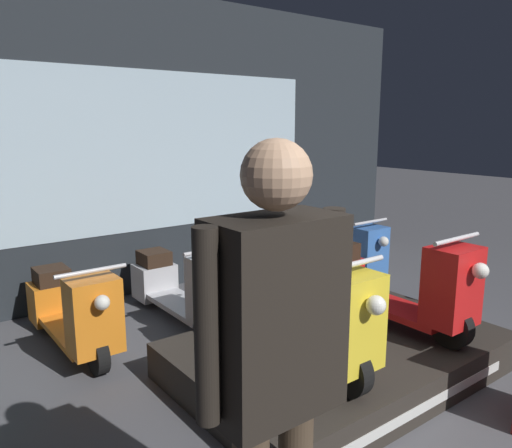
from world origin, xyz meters
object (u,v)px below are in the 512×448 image
at_px(scooter_display_left, 287,315).
at_px(scooter_backrow_1, 72,311).
at_px(scooter_backrow_3, 265,268).
at_px(scooter_backrow_2, 181,287).
at_px(person_left_browsing, 275,350).
at_px(scooter_backrow_4, 333,254).
at_px(scooter_display_right, 389,284).

bearing_deg(scooter_display_left, scooter_backrow_1, 119.24).
distance_m(scooter_display_left, scooter_backrow_3, 2.01).
relative_size(scooter_backrow_2, person_left_browsing, 0.86).
height_order(scooter_backrow_1, scooter_backrow_4, same).
relative_size(scooter_display_right, scooter_backrow_3, 1.00).
bearing_deg(scooter_backrow_4, person_left_browsing, -138.60).
bearing_deg(scooter_backrow_4, scooter_backrow_2, 180.00).
relative_size(scooter_display_left, scooter_backrow_1, 1.00).
bearing_deg(scooter_display_right, scooter_backrow_1, 140.34).
relative_size(scooter_backrow_4, person_left_browsing, 0.86).
bearing_deg(scooter_display_left, scooter_backrow_3, 55.96).
bearing_deg(scooter_display_left, scooter_display_right, 0.00).
relative_size(scooter_backrow_3, person_left_browsing, 0.86).
distance_m(scooter_backrow_2, scooter_backrow_3, 1.02).
bearing_deg(scooter_backrow_1, scooter_backrow_3, 0.00).
bearing_deg(scooter_backrow_1, scooter_display_left, -60.76).
bearing_deg(scooter_backrow_2, scooter_backrow_3, 0.00).
distance_m(scooter_display_left, person_left_browsing, 1.64).
height_order(scooter_backrow_2, scooter_backrow_3, same).
bearing_deg(scooter_backrow_2, person_left_browsing, -112.24).
bearing_deg(person_left_browsing, scooter_backrow_2, 67.76).
distance_m(scooter_display_right, person_left_browsing, 2.47).
xyz_separation_m(scooter_backrow_1, scooter_backrow_3, (2.04, 0.00, 0.00)).
distance_m(scooter_backrow_1, person_left_browsing, 2.92).
relative_size(scooter_display_left, scooter_backrow_4, 1.00).
height_order(scooter_backrow_2, scooter_backrow_4, same).
height_order(scooter_backrow_4, person_left_browsing, person_left_browsing).
relative_size(scooter_backrow_2, scooter_backrow_4, 1.00).
distance_m(scooter_display_right, scooter_backrow_4, 1.98).
distance_m(scooter_backrow_2, person_left_browsing, 3.13).
relative_size(scooter_display_left, scooter_display_right, 1.00).
bearing_deg(scooter_display_right, person_left_browsing, -151.31).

